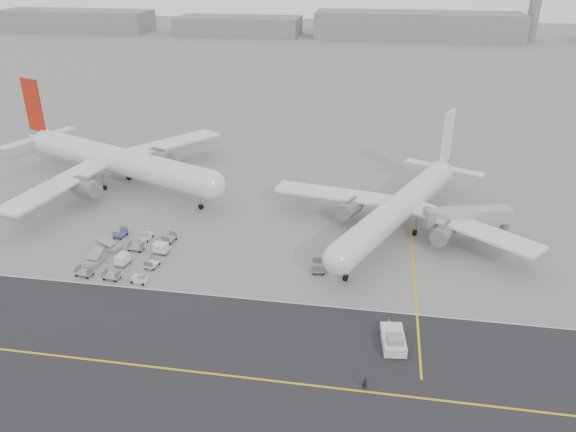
% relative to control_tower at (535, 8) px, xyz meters
% --- Properties ---
extents(ground, '(700.00, 700.00, 0.00)m').
position_rel_control_tower_xyz_m(ground, '(-100.00, -265.00, -16.25)').
color(ground, gray).
rests_on(ground, ground).
extents(taxiway, '(220.00, 59.00, 0.03)m').
position_rel_control_tower_xyz_m(taxiway, '(-94.98, -282.98, -16.24)').
color(taxiway, '#262628').
rests_on(taxiway, ground).
extents(horizon_buildings, '(520.00, 28.00, 28.00)m').
position_rel_control_tower_xyz_m(horizon_buildings, '(-70.00, -5.00, -16.25)').
color(horizon_buildings, gray).
rests_on(horizon_buildings, ground).
extents(control_tower, '(7.00, 7.00, 31.25)m').
position_rel_control_tower_xyz_m(control_tower, '(0.00, 0.00, 0.00)').
color(control_tower, gray).
rests_on(control_tower, ground).
extents(airliner_a, '(53.46, 52.31, 19.46)m').
position_rel_control_tower_xyz_m(airliner_a, '(-129.67, -230.51, -10.65)').
color(airliner_a, white).
rests_on(airliner_a, ground).
extents(airliner_b, '(44.64, 45.73, 16.74)m').
position_rel_control_tower_xyz_m(airliner_b, '(-72.17, -242.50, -11.42)').
color(airliner_b, white).
rests_on(airliner_b, ground).
extents(pushback_tug, '(3.33, 7.54, 2.13)m').
position_rel_control_tower_xyz_m(pushback_tug, '(-73.23, -274.28, -15.38)').
color(pushback_tug, silver).
rests_on(pushback_tug, ground).
extents(jet_bridge, '(15.49, 6.75, 5.80)m').
position_rel_control_tower_xyz_m(jet_bridge, '(-60.92, -243.50, -12.21)').
color(jet_bridge, gray).
rests_on(jet_bridge, ground).
extents(gse_cluster, '(19.25, 22.47, 1.89)m').
position_rel_control_tower_xyz_m(gse_cluster, '(-114.58, -258.92, -16.25)').
color(gse_cluster, '#96969B').
rests_on(gse_cluster, ground).
extents(stray_dolly, '(2.19, 3.12, 1.78)m').
position_rel_control_tower_xyz_m(stray_dolly, '(-84.46, -258.09, -16.25)').
color(stray_dolly, silver).
rests_on(stray_dolly, ground).
extents(ground_crew_a, '(0.62, 0.44, 1.61)m').
position_rel_control_tower_xyz_m(ground_crew_a, '(-76.38, -282.60, -15.45)').
color(ground_crew_a, black).
rests_on(ground_crew_a, ground).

